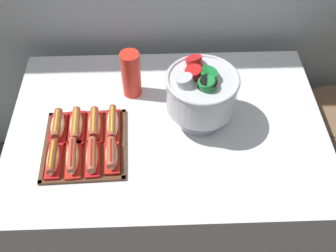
{
  "coord_description": "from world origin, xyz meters",
  "views": [
    {
      "loc": [
        -0.04,
        -1.14,
        2.08
      ],
      "look_at": [
        0.0,
        -0.02,
        0.78
      ],
      "focal_mm": 43.72,
      "sensor_mm": 36.0,
      "label": 1
    }
  ],
  "objects_px": {
    "floor_vase": "(328,143)",
    "donut": "(185,69)",
    "hot_dog_3": "(112,155)",
    "hot_dog_1": "(73,157)",
    "cup_stack": "(131,74)",
    "hot_dog_0": "(53,159)",
    "hot_dog_7": "(113,123)",
    "hot_dog_6": "(94,124)",
    "punch_bowl": "(201,91)",
    "buffet_table": "(167,173)",
    "serving_tray": "(85,145)",
    "hot_dog_2": "(92,157)",
    "hot_dog_4": "(58,126)",
    "hot_dog_5": "(76,125)"
  },
  "relations": [
    {
      "from": "serving_tray",
      "to": "hot_dog_0",
      "type": "height_order",
      "value": "hot_dog_0"
    },
    {
      "from": "hot_dog_0",
      "to": "hot_dog_3",
      "type": "relative_size",
      "value": 1.1
    },
    {
      "from": "cup_stack",
      "to": "punch_bowl",
      "type": "bearing_deg",
      "value": -31.58
    },
    {
      "from": "floor_vase",
      "to": "hot_dog_1",
      "type": "distance_m",
      "value": 1.48
    },
    {
      "from": "donut",
      "to": "hot_dog_5",
      "type": "bearing_deg",
      "value": -143.38
    },
    {
      "from": "punch_bowl",
      "to": "donut",
      "type": "relative_size",
      "value": 2.36
    },
    {
      "from": "hot_dog_2",
      "to": "hot_dog_5",
      "type": "xyz_separation_m",
      "value": [
        -0.08,
        0.16,
        0.0
      ]
    },
    {
      "from": "floor_vase",
      "to": "hot_dog_7",
      "type": "relative_size",
      "value": 5.99
    },
    {
      "from": "hot_dog_1",
      "to": "hot_dog_7",
      "type": "bearing_deg",
      "value": 49.45
    },
    {
      "from": "buffet_table",
      "to": "serving_tray",
      "type": "xyz_separation_m",
      "value": [
        -0.34,
        -0.1,
        0.37
      ]
    },
    {
      "from": "hot_dog_2",
      "to": "punch_bowl",
      "type": "height_order",
      "value": "punch_bowl"
    },
    {
      "from": "hot_dog_1",
      "to": "punch_bowl",
      "type": "distance_m",
      "value": 0.57
    },
    {
      "from": "buffet_table",
      "to": "serving_tray",
      "type": "bearing_deg",
      "value": -162.95
    },
    {
      "from": "hot_dog_2",
      "to": "punch_bowl",
      "type": "distance_m",
      "value": 0.5
    },
    {
      "from": "hot_dog_6",
      "to": "buffet_table",
      "type": "bearing_deg",
      "value": 3.75
    },
    {
      "from": "floor_vase",
      "to": "donut",
      "type": "height_order",
      "value": "floor_vase"
    },
    {
      "from": "floor_vase",
      "to": "hot_dog_0",
      "type": "bearing_deg",
      "value": -161.41
    },
    {
      "from": "serving_tray",
      "to": "donut",
      "type": "relative_size",
      "value": 2.99
    },
    {
      "from": "serving_tray",
      "to": "hot_dog_7",
      "type": "relative_size",
      "value": 2.05
    },
    {
      "from": "hot_dog_7",
      "to": "punch_bowl",
      "type": "bearing_deg",
      "value": 6.08
    },
    {
      "from": "hot_dog_2",
      "to": "donut",
      "type": "height_order",
      "value": "hot_dog_2"
    },
    {
      "from": "hot_dog_0",
      "to": "serving_tray",
      "type": "bearing_deg",
      "value": 37.98
    },
    {
      "from": "hot_dog_4",
      "to": "hot_dog_2",
      "type": "bearing_deg",
      "value": -46.0
    },
    {
      "from": "donut",
      "to": "cup_stack",
      "type": "bearing_deg",
      "value": -151.96
    },
    {
      "from": "hot_dog_0",
      "to": "cup_stack",
      "type": "relative_size",
      "value": 0.78
    },
    {
      "from": "hot_dog_0",
      "to": "donut",
      "type": "height_order",
      "value": "hot_dog_0"
    },
    {
      "from": "cup_stack",
      "to": "hot_dog_3",
      "type": "bearing_deg",
      "value": -100.61
    },
    {
      "from": "buffet_table",
      "to": "floor_vase",
      "type": "distance_m",
      "value": 0.97
    },
    {
      "from": "hot_dog_3",
      "to": "hot_dog_5",
      "type": "relative_size",
      "value": 0.87
    },
    {
      "from": "hot_dog_6",
      "to": "cup_stack",
      "type": "height_order",
      "value": "cup_stack"
    },
    {
      "from": "punch_bowl",
      "to": "hot_dog_2",
      "type": "bearing_deg",
      "value": -154.59
    },
    {
      "from": "hot_dog_6",
      "to": "donut",
      "type": "relative_size",
      "value": 1.39
    },
    {
      "from": "hot_dog_6",
      "to": "hot_dog_7",
      "type": "bearing_deg",
      "value": 1.73
    },
    {
      "from": "serving_tray",
      "to": "hot_dog_7",
      "type": "xyz_separation_m",
      "value": [
        0.11,
        0.09,
        0.03
      ]
    },
    {
      "from": "hot_dog_4",
      "to": "hot_dog_5",
      "type": "relative_size",
      "value": 0.92
    },
    {
      "from": "hot_dog_1",
      "to": "cup_stack",
      "type": "bearing_deg",
      "value": 60.11
    },
    {
      "from": "floor_vase",
      "to": "hot_dog_1",
      "type": "height_order",
      "value": "floor_vase"
    },
    {
      "from": "hot_dog_7",
      "to": "cup_stack",
      "type": "xyz_separation_m",
      "value": [
        0.08,
        0.22,
        0.08
      ]
    },
    {
      "from": "floor_vase",
      "to": "donut",
      "type": "distance_m",
      "value": 0.98
    },
    {
      "from": "hot_dog_0",
      "to": "hot_dog_6",
      "type": "bearing_deg",
      "value": 49.45
    },
    {
      "from": "hot_dog_2",
      "to": "hot_dog_4",
      "type": "bearing_deg",
      "value": 134.0
    },
    {
      "from": "donut",
      "to": "hot_dog_1",
      "type": "bearing_deg",
      "value": -132.16
    },
    {
      "from": "hot_dog_3",
      "to": "cup_stack",
      "type": "height_order",
      "value": "cup_stack"
    },
    {
      "from": "buffet_table",
      "to": "cup_stack",
      "type": "bearing_deg",
      "value": 127.36
    },
    {
      "from": "floor_vase",
      "to": "hot_dog_3",
      "type": "xyz_separation_m",
      "value": [
        -1.14,
        -0.45,
        0.55
      ]
    },
    {
      "from": "hot_dog_2",
      "to": "punch_bowl",
      "type": "xyz_separation_m",
      "value": [
        0.43,
        0.21,
        0.14
      ]
    },
    {
      "from": "hot_dog_1",
      "to": "floor_vase",
      "type": "bearing_deg",
      "value": 19.5
    },
    {
      "from": "serving_tray",
      "to": "hot_dog_2",
      "type": "xyz_separation_m",
      "value": [
        0.04,
        -0.08,
        0.03
      ]
    },
    {
      "from": "hot_dog_6",
      "to": "cup_stack",
      "type": "distance_m",
      "value": 0.28
    },
    {
      "from": "hot_dog_6",
      "to": "donut",
      "type": "distance_m",
      "value": 0.53
    }
  ]
}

